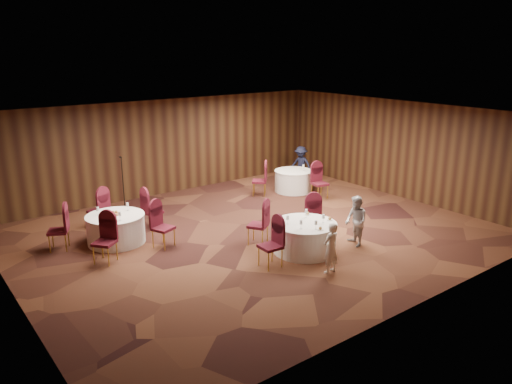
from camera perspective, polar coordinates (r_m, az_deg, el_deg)
ground at (r=13.52m, az=-0.16°, el=-4.81°), size 12.00×12.00×0.00m
room_shell at (r=12.94m, az=-0.17°, el=3.33°), size 12.00×12.00×12.00m
table_main at (r=12.34m, az=5.58°, el=-5.14°), size 1.56×1.56×0.74m
table_left at (r=13.33m, az=-15.71°, el=-4.04°), size 1.49×1.49×0.74m
table_right at (r=17.42m, az=4.29°, el=1.30°), size 1.31×1.31×0.74m
chairs_main at (r=12.53m, az=2.84°, el=-4.14°), size 2.83×1.92×1.00m
chairs_left at (r=13.31m, az=-15.70°, el=-3.51°), size 3.16×3.07×1.00m
chairs_right at (r=16.75m, az=3.83°, el=1.14°), size 2.07×2.15×1.00m
tabletop_main at (r=12.20m, az=6.45°, el=-3.09°), size 1.13×1.14×0.22m
tabletop_left at (r=13.19m, az=-15.83°, el=-2.23°), size 0.83×0.78×0.22m
tabletop_right at (r=17.29m, az=5.44°, el=2.95°), size 0.08×0.08×0.22m
mic_stand at (r=15.83m, az=-14.86°, el=-0.28°), size 0.24×0.24×1.69m
woman_a at (r=11.21m, az=8.54°, el=-6.36°), size 0.45×0.32×1.17m
woman_b at (r=12.82m, az=11.35°, el=-3.29°), size 0.67×0.75×1.29m
man_c at (r=18.58m, az=5.14°, el=3.17°), size 0.73×0.98×1.34m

